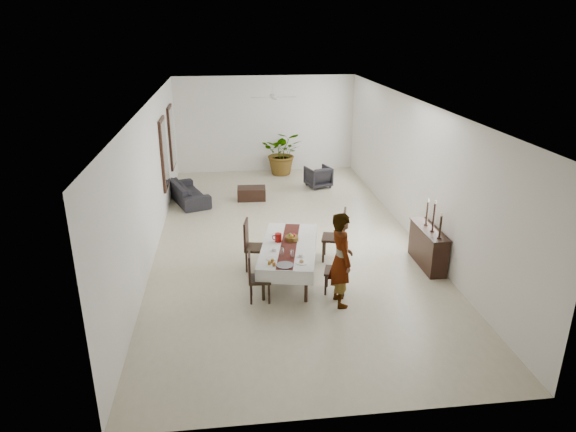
{
  "coord_description": "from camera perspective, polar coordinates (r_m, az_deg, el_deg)",
  "views": [
    {
      "loc": [
        -1.31,
        -11.21,
        4.83
      ],
      "look_at": [
        -0.12,
        -1.31,
        1.05
      ],
      "focal_mm": 32.0,
      "sensor_mm": 36.0,
      "label": 1
    }
  ],
  "objects": [
    {
      "name": "chair_left_far_leg_fl",
      "position": [
        10.9,
        -4.36,
        -4.31
      ],
      "size": [
        0.05,
        0.05,
        0.44
      ],
      "primitive_type": "cylinder",
      "rotation": [
        0.0,
        0.0,
        -0.18
      ],
      "color": "black",
      "rests_on": "floor"
    },
    {
      "name": "floor",
      "position": [
        12.28,
        -0.2,
        -2.4
      ],
      "size": [
        6.0,
        12.0,
        0.0
      ],
      "primitive_type": "cube",
      "color": "beige",
      "rests_on": "ground"
    },
    {
      "name": "chair_left_near_leg_br",
      "position": [
        9.43,
        -2.11,
        -8.66
      ],
      "size": [
        0.04,
        0.04,
        0.4
      ],
      "primitive_type": "cylinder",
      "rotation": [
        0.0,
        0.0,
        -0.06
      ],
      "color": "black",
      "rests_on": "floor"
    },
    {
      "name": "fruit_red",
      "position": [
        10.38,
        0.59,
        -2.13
      ],
      "size": [
        0.08,
        0.08,
        0.08
      ],
      "primitive_type": "sphere",
      "color": "maroon",
      "rests_on": "fruit_basket"
    },
    {
      "name": "tablecloth_top",
      "position": [
        10.21,
        0.09,
        -3.24
      ],
      "size": [
        1.49,
        2.47,
        0.01
      ],
      "primitive_type": "cube",
      "rotation": [
        0.0,
        0.0,
        -0.2
      ],
      "color": "silver",
      "rests_on": "dining_table_top"
    },
    {
      "name": "tablecloth_drape_far",
      "position": [
        11.32,
        0.54,
        -1.48
      ],
      "size": [
        1.04,
        0.22,
        0.27
      ],
      "primitive_type": "cube",
      "rotation": [
        0.0,
        0.0,
        -0.2
      ],
      "color": "silver",
      "rests_on": "dining_table_top"
    },
    {
      "name": "fan_blade_s",
      "position": [
        14.06,
        -1.5,
        12.86
      ],
      "size": [
        0.1,
        0.55,
        0.01
      ],
      "primitive_type": "cube",
      "color": "white",
      "rests_on": "fan_hub"
    },
    {
      "name": "chair_right_far_leg_bl",
      "position": [
        10.97,
        3.93,
        -4.03
      ],
      "size": [
        0.06,
        0.06,
        0.47
      ],
      "primitive_type": "cylinder",
      "rotation": [
        0.0,
        0.0,
        -0.28
      ],
      "color": "black",
      "rests_on": "floor"
    },
    {
      "name": "coffee_table",
      "position": [
        14.9,
        -4.08,
        2.52
      ],
      "size": [
        0.83,
        0.57,
        0.36
      ],
      "primitive_type": "cube",
      "rotation": [
        0.0,
        0.0,
        -0.04
      ],
      "color": "black",
      "rests_on": "floor"
    },
    {
      "name": "jam_jar_b",
      "position": [
        9.4,
        -2.08,
        -5.22
      ],
      "size": [
        0.06,
        0.06,
        0.07
      ],
      "primitive_type": "cylinder",
      "color": "#966515",
      "rests_on": "tablecloth_top"
    },
    {
      "name": "table_leg_fl",
      "position": [
        9.5,
        -2.77,
        -7.66
      ],
      "size": [
        0.07,
        0.07,
        0.63
      ],
      "primitive_type": "cylinder",
      "rotation": [
        0.0,
        0.0,
        -0.2
      ],
      "color": "black",
      "rests_on": "floor"
    },
    {
      "name": "candlestick_far_base",
      "position": [
        11.18,
        15.08,
        -0.92
      ],
      "size": [
        0.09,
        0.09,
        0.03
      ],
      "primitive_type": "cylinder",
      "color": "black",
      "rests_on": "sideboard_top"
    },
    {
      "name": "chair_left_far_back",
      "position": [
        10.51,
        -4.69,
        -2.0
      ],
      "size": [
        0.12,
        0.45,
        0.57
      ],
      "primitive_type": "cube",
      "rotation": [
        0.0,
        0.0,
        -1.76
      ],
      "color": "black",
      "rests_on": "chair_left_far_seat"
    },
    {
      "name": "chair_right_near_seat",
      "position": [
        9.76,
        5.31,
        -6.12
      ],
      "size": [
        0.51,
        0.51,
        0.05
      ],
      "primitive_type": "cube",
      "rotation": [
        0.0,
        0.0,
        1.29
      ],
      "color": "black",
      "rests_on": "chair_right_near_leg_fl"
    },
    {
      "name": "mirror_frame_far",
      "position": [
        15.93,
        -12.82,
        8.55
      ],
      "size": [
        0.06,
        1.05,
        1.85
      ],
      "primitive_type": "cube",
      "color": "black",
      "rests_on": "wall_left"
    },
    {
      "name": "fan_rod",
      "position": [
        14.38,
        -1.65,
        13.84
      ],
      "size": [
        0.04,
        0.04,
        0.2
      ],
      "primitive_type": "cylinder",
      "color": "white",
      "rests_on": "ceiling"
    },
    {
      "name": "wine_glass_mid",
      "position": [
        9.74,
        -0.65,
        -3.96
      ],
      "size": [
        0.06,
        0.06,
        0.15
      ],
      "primitive_type": "cylinder",
      "color": "white",
      "rests_on": "tablecloth_top"
    },
    {
      "name": "chair_right_near_leg_fr",
      "position": [
        10.01,
        6.31,
        -6.91
      ],
      "size": [
        0.05,
        0.05,
        0.41
      ],
      "primitive_type": "cylinder",
      "rotation": [
        0.0,
        0.0,
        -0.28
      ],
      "color": "black",
      "rests_on": "floor"
    },
    {
      "name": "fan_blade_e",
      "position": [
        14.44,
        -0.22,
        13.08
      ],
      "size": [
        0.55,
        0.1,
        0.01
      ],
      "primitive_type": "cube",
      "color": "silver",
      "rests_on": "fan_hub"
    },
    {
      "name": "chair_left_near_seat",
      "position": [
        9.47,
        -3.15,
        -7.03
      ],
      "size": [
        0.43,
        0.43,
        0.05
      ],
      "primitive_type": "cube",
      "rotation": [
        0.0,
        0.0,
        -1.63
      ],
      "color": "black",
      "rests_on": "chair_left_near_leg_fl"
    },
    {
      "name": "red_pitcher",
      "position": [
        10.32,
        -1.09,
        -2.42
      ],
      "size": [
        0.16,
        0.16,
        0.18
      ],
      "primitive_type": "cylinder",
      "rotation": [
        0.0,
        0.0,
        -0.2
      ],
      "color": "maroon",
      "rests_on": "tablecloth_top"
    },
    {
      "name": "candlestick_mid_base",
      "position": [
        10.88,
        15.75,
        -1.6
      ],
      "size": [
        0.09,
        0.09,
        0.03
      ],
      "primitive_type": "cylinder",
      "color": "black",
      "rests_on": "sideboard_top"
    },
    {
      "name": "tablecloth_drape_near",
      "position": [
        9.24,
        -0.45,
        -6.87
      ],
      "size": [
        1.04,
        0.22,
        0.27
      ],
      "primitive_type": "cube",
      "rotation": [
        0.0,
        0.0,
        -0.2
      ],
      "color": "white",
      "rests_on": "dining_table_top"
    },
    {
      "name": "table_leg_bl",
      "position": [
        11.32,
        -1.5,
        -2.76
      ],
      "size": [
        0.07,
        0.07,
        0.63
      ],
      "primitive_type": "cylinder",
      "rotation": [
        0.0,
        0.0,
        -0.2
      ],
      "color": "black",
      "rests_on": "floor"
    },
    {
      "name": "wall_front",
      "position": [
        6.27,
        6.3,
        -10.38
      ],
      "size": [
        6.0,
        0.02,
        3.2
      ],
      "primitive_type": "cube",
      "color": "white",
      "rests_on": "floor"
    },
    {
      "name": "chair_right_near_back",
      "position": [
        9.63,
        6.48,
        -4.7
      ],
      "size": [
        0.15,
        0.41,
        0.52
      ],
      "primitive_type": "cube",
      "rotation": [
        0.0,
        0.0,
        1.29
      ],
      "color": "black",
      "rests_on": "chair_right_near_seat"
    },
    {
      "name": "sideboard_body",
      "position": [
        11.16,
        15.28,
        -3.42
      ],
      "size": [
        0.35,
        1.32,
        0.79
      ],
      "primitive_type": "cube",
      "color": "black",
      "rests_on": "floor"
    },
    {
      "name": "bread_near_right",
      "position": [
        9.45,
        1.51,
        -5.07
      ],
      "size": [
        0.08,
        0.08,
        0.08
      ],
      "primitive_type": "sphere",
      "color": "tan",
      "rests_on": "plate_near_right"
    },
    {
      "name": "chair_left_near_leg_fl",
      "position": [
        9.72,
        -4.11,
        -7.75
      ],
      "size": [
        0.04,
        0.04,
        0.4
      ],
      "primitive_type": "cylinder",
      "rotation": [
        0.0,
        0.0,
        -0.06
      ],
      "color": "black",
      "rests_on": "floor"
    },
    {
      "name": "table_runner",
      "position": [
        10.21,
        0.09,
        -3.21
      ],
      "size": [
        0.75,
        2.25,
        0.0
      ],
      "primitive_type": "cube",
      "rotation": [
        0.0,
        0.0,
        -0.2
      ],
      "color": "#551E18",
      "rests_on": "tablecloth_top"
    },
    {
      "name": "wall_right",
      "position": [
        12.44,
        13.71,
        5.11
      ],
      "size": [
        0.02,
        12.0,
        3.2
      ],
      "primitive_type": "cube",
      "color": "white",
      "rests_on": "floor"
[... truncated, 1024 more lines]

